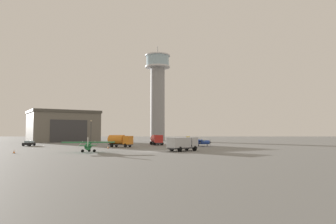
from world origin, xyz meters
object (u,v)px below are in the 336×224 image
object	(u,v)px
truck_fuel_tanker_red	(156,139)
traffic_cone_mid_apron	(195,147)
control_tower	(158,90)
car_black	(29,143)
airplane_blue	(199,142)
traffic_cone_near_left	(14,152)
traffic_cone_near_right	(108,147)
light_post_east	(91,129)
truck_fuel_tanker_orange	(120,140)
truck_box_silver	(183,143)
airplane_green	(89,145)

from	to	relation	value
truck_fuel_tanker_red	traffic_cone_mid_apron	distance (m)	18.42
control_tower	car_black	xyz separation A→B (m)	(-32.25, -49.56, -20.81)
airplane_blue	traffic_cone_mid_apron	bearing A→B (deg)	-98.11
truck_fuel_tanker_red	traffic_cone_near_left	bearing A→B (deg)	-49.38
airplane_blue	traffic_cone_near_right	world-z (taller)	airplane_blue
control_tower	airplane_blue	bearing A→B (deg)	-76.41
control_tower	light_post_east	size ratio (longest dim) A/B	5.37
control_tower	traffic_cone_near_right	xyz separation A→B (m)	(-8.94, -62.18, -21.29)
airplane_blue	truck_fuel_tanker_orange	size ratio (longest dim) A/B	1.36
airplane_blue	traffic_cone_mid_apron	size ratio (longest dim) A/B	14.81
truck_box_silver	car_black	world-z (taller)	truck_box_silver
airplane_green	truck_fuel_tanker_red	distance (m)	33.53
truck_fuel_tanker_orange	car_black	xyz separation A→B (m)	(-25.08, 6.63, -0.93)
truck_fuel_tanker_red	light_post_east	world-z (taller)	light_post_east
airplane_green	traffic_cone_near_left	world-z (taller)	airplane_green
airplane_blue	traffic_cone_near_right	size ratio (longest dim) A/B	15.71
traffic_cone_near_right	traffic_cone_near_left	bearing A→B (deg)	-129.99
traffic_cone_near_left	light_post_east	bearing A→B (deg)	88.53
truck_box_silver	traffic_cone_mid_apron	distance (m)	12.87
airplane_green	traffic_cone_near_left	xyz separation A→B (m)	(-12.27, -2.32, -1.00)
truck_fuel_tanker_orange	traffic_cone_mid_apron	distance (m)	18.24
truck_box_silver	traffic_cone_near_right	bearing A→B (deg)	105.91
control_tower	light_post_east	world-z (taller)	control_tower
truck_fuel_tanker_orange	traffic_cone_mid_apron	size ratio (longest dim) A/B	10.85
airplane_blue	truck_box_silver	bearing A→B (deg)	-100.21
car_black	truck_fuel_tanker_red	bearing A→B (deg)	97.36
traffic_cone_mid_apron	truck_fuel_tanker_orange	bearing A→B (deg)	169.09
traffic_cone_near_left	traffic_cone_near_right	distance (m)	20.51
airplane_green	traffic_cone_mid_apron	bearing A→B (deg)	-64.04
traffic_cone_near_right	traffic_cone_mid_apron	bearing A→B (deg)	7.39
airplane_blue	truck_fuel_tanker_orange	bearing A→B (deg)	-162.49
light_post_east	traffic_cone_near_left	world-z (taller)	light_post_east
control_tower	truck_box_silver	xyz separation A→B (m)	(7.27, -71.98, -20.01)
traffic_cone_near_right	truck_fuel_tanker_orange	bearing A→B (deg)	73.54
truck_box_silver	truck_fuel_tanker_orange	distance (m)	21.39
truck_fuel_tanker_orange	light_post_east	world-z (taller)	light_post_east
truck_box_silver	traffic_cone_near_right	world-z (taller)	truck_box_silver
truck_box_silver	truck_fuel_tanker_orange	world-z (taller)	truck_fuel_tanker_orange
control_tower	car_black	size ratio (longest dim) A/B	9.19
truck_fuel_tanker_red	traffic_cone_mid_apron	size ratio (longest dim) A/B	12.08
traffic_cone_near_right	truck_box_silver	bearing A→B (deg)	-31.16
truck_box_silver	light_post_east	distance (m)	50.90
traffic_cone_mid_apron	airplane_blue	bearing A→B (deg)	77.95
traffic_cone_near_right	traffic_cone_mid_apron	xyz separation A→B (m)	(19.63, 2.54, 0.02)
traffic_cone_mid_apron	traffic_cone_near_right	bearing A→B (deg)	-172.61
truck_fuel_tanker_red	traffic_cone_near_right	bearing A→B (deg)	-43.94
car_black	airplane_blue	bearing A→B (deg)	85.35
control_tower	traffic_cone_near_left	bearing A→B (deg)	-105.85
airplane_blue	truck_fuel_tanker_orange	xyz separation A→B (m)	(-19.61, -4.74, 0.49)
traffic_cone_mid_apron	airplane_green	bearing A→B (deg)	-142.19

